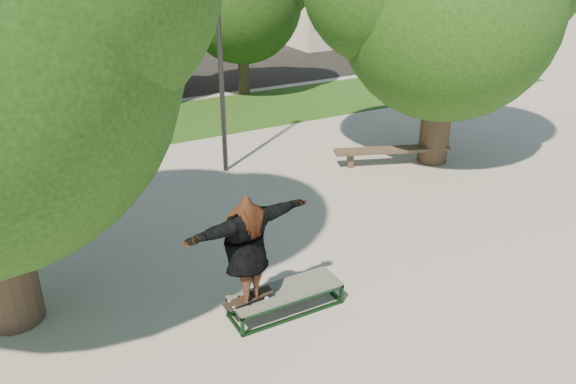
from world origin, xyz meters
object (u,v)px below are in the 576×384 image
lamppost (220,43)px  grind_box (286,300)px  bench (392,151)px  car_silver_b (126,67)px  car_grey (79,65)px

lamppost → grind_box: bearing=-103.8°
grind_box → bench: bench is taller
car_silver_b → lamppost: bearing=-90.1°
grind_box → bench: 6.69m
grind_box → bench: size_ratio=0.62×
lamppost → car_silver_b: bearing=90.6°
bench → car_silver_b: size_ratio=0.52×
grind_box → car_silver_b: size_ratio=0.32×
grind_box → car_silver_b: bearing=85.0°
lamppost → car_silver_b: 9.60m
grind_box → car_grey: (-0.15, 16.61, 0.57)m
bench → car_grey: (-5.46, 12.54, 0.38)m
grind_box → bench: (5.31, 4.07, 0.19)m
lamppost → car_grey: 11.19m
car_grey → lamppost: bearing=-83.2°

